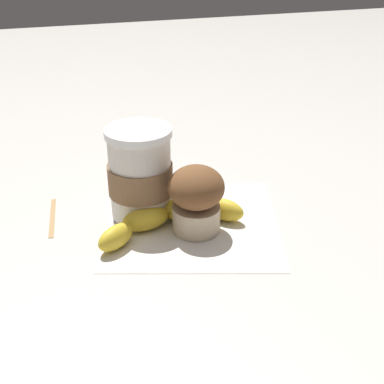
{
  "coord_description": "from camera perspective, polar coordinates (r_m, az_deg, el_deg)",
  "views": [
    {
      "loc": [
        -0.19,
        -0.62,
        0.4
      ],
      "look_at": [
        0.0,
        0.0,
        0.05
      ],
      "focal_mm": 50.0,
      "sensor_mm": 36.0,
      "label": 1
    }
  ],
  "objects": [
    {
      "name": "ground_plane",
      "position": [
        0.76,
        0.0,
        -3.28
      ],
      "size": [
        3.0,
        3.0,
        0.0
      ],
      "primitive_type": "plane",
      "color": "beige"
    },
    {
      "name": "paper_napkin",
      "position": [
        0.76,
        0.0,
        -3.23
      ],
      "size": [
        0.3,
        0.3,
        0.0
      ],
      "primitive_type": "cube",
      "rotation": [
        0.0,
        0.0,
        -0.29
      ],
      "color": "white",
      "rests_on": "ground_plane"
    },
    {
      "name": "coffee_cup",
      "position": [
        0.75,
        -5.55,
        1.94
      ],
      "size": [
        0.09,
        0.09,
        0.13
      ],
      "color": "silver",
      "rests_on": "paper_napkin"
    },
    {
      "name": "muffin",
      "position": [
        0.72,
        0.23,
        -0.58
      ],
      "size": [
        0.08,
        0.08,
        0.09
      ],
      "color": "beige",
      "rests_on": "paper_napkin"
    },
    {
      "name": "banana",
      "position": [
        0.74,
        -2.6,
        -2.75
      ],
      "size": [
        0.22,
        0.1,
        0.03
      ],
      "color": "gold",
      "rests_on": "paper_napkin"
    },
    {
      "name": "wooden_stirrer",
      "position": [
        0.8,
        -14.67,
        -2.61
      ],
      "size": [
        0.02,
        0.11,
        0.0
      ],
      "primitive_type": "cube",
      "rotation": [
        0.0,
        0.0,
        1.47
      ],
      "color": "tan",
      "rests_on": "ground_plane"
    }
  ]
}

